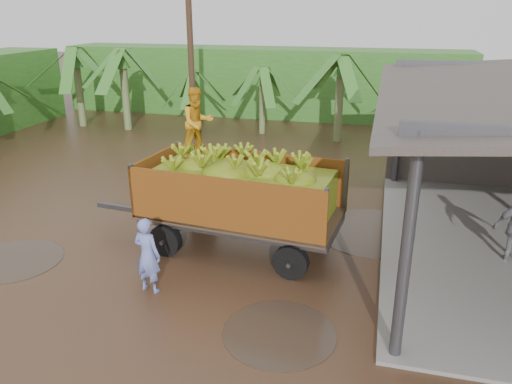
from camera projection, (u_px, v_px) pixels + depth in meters
ground at (187, 235)px, 13.20m from camera, size 100.00×100.00×0.00m
hedge_north at (261, 81)px, 27.56m from camera, size 22.00×3.00×3.60m
banana_trailer at (240, 193)px, 12.00m from camera, size 6.69×2.79×3.89m
man_blue at (147, 255)px, 10.33m from camera, size 0.67×0.51×1.66m
utility_pole at (191, 57)px, 20.00m from camera, size 1.20×0.24×7.45m
banana_plants at (92, 112)px, 19.42m from camera, size 24.51×19.99×4.18m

